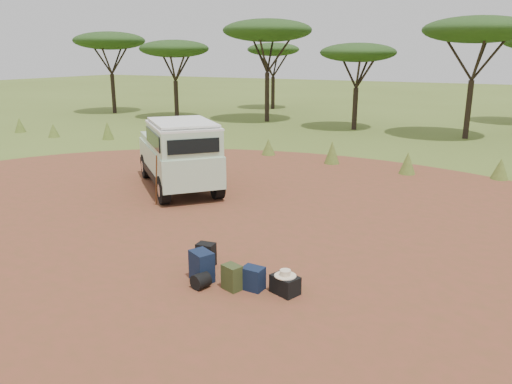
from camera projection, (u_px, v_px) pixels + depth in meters
The scene contains 13 objects.
ground at pixel (210, 231), 12.25m from camera, with size 140.00×140.00×0.00m, color #546624.
dirt_clearing at pixel (210, 231), 12.25m from camera, with size 23.00×23.00×0.01m, color brown.
grass_fringe at pixel (334, 154), 19.47m from camera, with size 36.60×1.60×0.90m.
acacia_treeline at pixel (416, 41), 27.47m from camera, with size 46.70×13.20×6.26m.
safari_vehicle at pixel (179, 155), 15.82m from camera, with size 4.64×4.42×2.26m.
walking_staff at pixel (156, 181), 13.96m from camera, with size 0.04×0.04×1.59m, color brown.
backpack_black at pixel (206, 255), 10.18m from camera, with size 0.36×0.26×0.49m, color black.
backpack_navy at pixel (202, 266), 9.49m from camera, with size 0.46×0.33×0.60m, color #131E3B.
backpack_olive at pixel (232, 277), 9.15m from camera, with size 0.35×0.25×0.48m, color #394921.
duffel_navy at pixel (253, 278), 9.16m from camera, with size 0.39×0.29×0.44m, color #131E3B.
hard_case at pixel (285, 285), 9.02m from camera, with size 0.49×0.35×0.35m, color black.
stuff_sack at pixel (201, 281), 9.23m from camera, with size 0.30×0.30×0.30m, color black.
safari_hat at pixel (285, 274), 8.96m from camera, with size 0.40×0.40×0.12m.
Camera 1 is at (6.39, -9.67, 4.21)m, focal length 35.00 mm.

